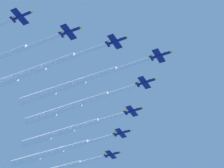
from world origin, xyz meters
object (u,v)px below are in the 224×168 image
Objects in this scene: jet_port_mid at (59,133)px; jet_lead at (66,86)px; jet_port_inner at (65,108)px; jet_starboard_inner at (27,73)px; jet_port_outer at (48,153)px.

jet_lead is at bearing -46.36° from jet_port_mid.
jet_port_inner reaches higher than jet_lead.
jet_port_mid is at bearing 110.75° from jet_starboard_inner.
jet_starboard_inner reaches higher than jet_port_outer.
jet_port_inner is 17.86m from jet_port_mid.
jet_port_inner is (-11.26, 13.48, 0.99)m from jet_lead.
jet_port_outer is at bearing 137.77° from jet_lead.
jet_port_inner is 28.45m from jet_starboard_inner.
jet_starboard_inner is 61.14m from jet_port_outer.
jet_starboard_inner is 1.05× the size of jet_port_mid.
jet_starboard_inner is at bearing -85.48° from jet_port_inner.
jet_starboard_inner reaches higher than jet_port_inner.
jet_lead is 35.25m from jet_port_mid.
jet_lead is 1.03× the size of jet_port_outer.
jet_lead is 1.07× the size of jet_port_inner.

